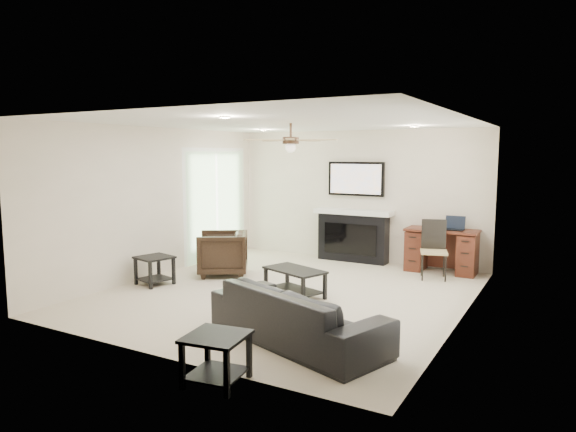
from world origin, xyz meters
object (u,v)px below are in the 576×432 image
sofa (297,314)px  fireplace_unit (353,212)px  armchair (223,253)px  desk (441,251)px  coffee_table (295,283)px

sofa → fireplace_unit: (-1.09, 4.28, 0.64)m
armchair → desk: desk is taller
sofa → desk: bearing=-79.4°
sofa → coffee_table: bearing=-41.8°
coffee_table → fireplace_unit: bearing=113.9°
armchair → coffee_table: 1.80m
armchair → fireplace_unit: fireplace_unit is taller
fireplace_unit → armchair: bearing=-125.3°
sofa → desk: desk is taller
sofa → armchair: armchair is taller
armchair → coffee_table: (1.70, -0.55, -0.17)m
armchair → fireplace_unit: size_ratio=0.43×
sofa → fireplace_unit: size_ratio=1.12×
desk → fireplace_unit: bearing=176.6°
armchair → desk: (3.21, 2.03, 0.01)m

